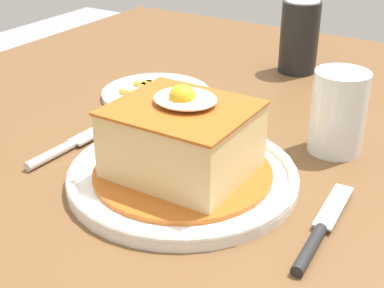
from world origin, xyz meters
The scene contains 8 objects.
dining_table centered at (0.00, 0.00, 0.67)m, with size 1.11×1.09×0.77m.
main_plate centered at (0.01, -0.14, 0.78)m, with size 0.26×0.26×0.02m.
sandwich_meal centered at (0.01, -0.14, 0.83)m, with size 0.21×0.21×0.11m.
fork centered at (-0.15, -0.16, 0.78)m, with size 0.02×0.14×0.01m.
knife centered at (0.18, -0.17, 0.78)m, with size 0.03×0.17×0.01m.
soda_can centered at (-0.02, 0.29, 0.84)m, with size 0.07×0.07×0.12m.
drinking_glass centered at (0.13, 0.03, 0.82)m, with size 0.07×0.07×0.10m.
side_plate_fries centered at (-0.16, 0.06, 0.78)m, with size 0.17×0.17×0.02m.
Camera 1 is at (0.31, -0.60, 1.10)m, focal length 51.51 mm.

